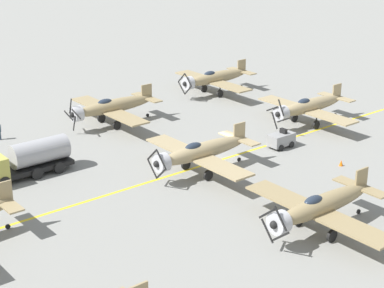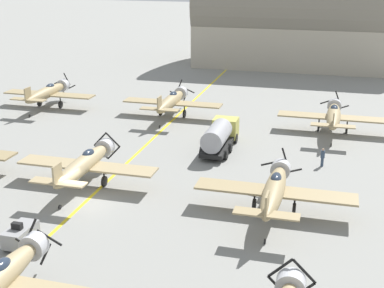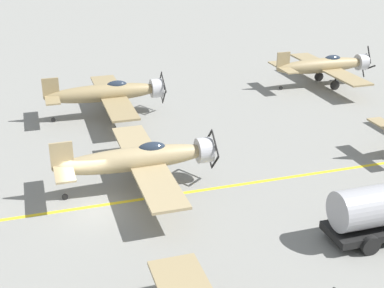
% 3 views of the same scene
% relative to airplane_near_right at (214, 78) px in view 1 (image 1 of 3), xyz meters
% --- Properties ---
extents(ground_plane, '(400.00, 400.00, 0.00)m').
position_rel_airplane_near_right_xyz_m(ground_plane, '(-16.83, 13.86, -2.01)').
color(ground_plane, gray).
extents(taxiway_stripe, '(0.30, 160.00, 0.01)m').
position_rel_airplane_near_right_xyz_m(taxiway_stripe, '(-16.83, 13.86, -2.01)').
color(taxiway_stripe, yellow).
rests_on(taxiway_stripe, ground).
extents(airplane_near_right, '(12.00, 9.98, 3.65)m').
position_rel_airplane_near_right_xyz_m(airplane_near_right, '(0.00, 0.00, 0.00)').
color(airplane_near_right, '#9B875E').
rests_on(airplane_near_right, ground).
extents(airplane_mid_left, '(12.00, 9.98, 3.65)m').
position_rel_airplane_near_right_xyz_m(airplane_mid_left, '(-31.44, 17.44, -0.00)').
color(airplane_mid_left, '#958057').
rests_on(airplane_mid_left, ground).
extents(airplane_near_center, '(12.00, 9.98, 3.65)m').
position_rel_airplane_near_right_xyz_m(airplane_near_center, '(-15.04, 0.04, -0.00)').
color(airplane_near_center, tan).
rests_on(airplane_near_center, ground).
extents(airplane_mid_center, '(12.00, 9.98, 3.65)m').
position_rel_airplane_near_right_xyz_m(airplane_mid_center, '(-18.12, 17.21, -0.00)').
color(airplane_mid_center, tan).
rests_on(airplane_mid_center, ground).
extents(airplane_mid_right, '(12.00, 9.98, 3.73)m').
position_rel_airplane_near_right_xyz_m(airplane_mid_right, '(-2.29, 16.09, -0.00)').
color(airplane_mid_right, '#9A855D').
rests_on(airplane_mid_right, ground).
extents(fuel_tanker, '(2.68, 8.00, 2.98)m').
position_rel_airplane_near_right_xyz_m(fuel_tanker, '(-9.26, 29.02, -0.50)').
color(fuel_tanker, black).
rests_on(fuel_tanker, ground).
extents(tow_tractor, '(1.57, 2.60, 1.79)m').
position_rel_airplane_near_right_xyz_m(tow_tractor, '(-17.96, 7.08, -1.22)').
color(tow_tractor, gray).
rests_on(tow_tractor, ground).
extents(traffic_cone, '(0.36, 0.36, 0.55)m').
position_rel_airplane_near_right_xyz_m(traffic_cone, '(-24.57, 6.36, -1.74)').
color(traffic_cone, orange).
rests_on(traffic_cone, ground).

